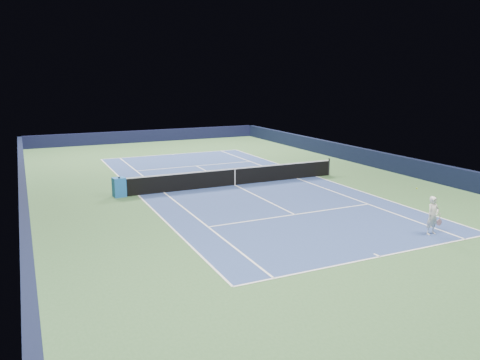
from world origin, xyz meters
name	(u,v)px	position (x,y,z in m)	size (l,w,h in m)	color
ground	(235,185)	(0.00, 0.00, 0.00)	(40.00, 40.00, 0.00)	#365C32
wall_far	(147,136)	(0.00, 19.82, 0.55)	(22.00, 0.35, 1.10)	black
wall_right	(384,161)	(10.82, 0.00, 0.55)	(0.35, 40.00, 1.10)	black
wall_left	(24,196)	(-10.82, 0.00, 0.55)	(0.35, 40.00, 1.10)	black
court_surface	(235,185)	(0.00, 0.00, 0.00)	(10.97, 23.77, 0.01)	navy
baseline_far	(172,154)	(0.00, 11.88, 0.01)	(10.97, 0.08, 0.00)	white
baseline_near	(380,257)	(0.00, -11.88, 0.01)	(10.97, 0.08, 0.00)	white
sideline_doubles_right	(316,176)	(5.49, 0.00, 0.01)	(0.08, 23.77, 0.00)	white
sideline_doubles_left	(138,195)	(-5.49, 0.00, 0.01)	(0.08, 23.77, 0.00)	white
sideline_singles_right	(297,178)	(4.12, 0.00, 0.01)	(0.08, 23.77, 0.00)	white
sideline_singles_left	(164,192)	(-4.12, 0.00, 0.01)	(0.08, 23.77, 0.00)	white
service_line_far	(196,166)	(0.00, 6.40, 0.01)	(8.23, 0.08, 0.00)	white
service_line_near	(295,215)	(0.00, -6.40, 0.01)	(8.23, 0.08, 0.00)	white
center_service_line	(235,185)	(0.00, 0.00, 0.01)	(0.08, 12.80, 0.00)	white
center_mark_far	(173,154)	(0.00, 11.73, 0.01)	(0.08, 0.30, 0.00)	white
center_mark_near	(377,255)	(0.00, -11.73, 0.01)	(0.08, 0.30, 0.00)	white
tennis_net	(235,176)	(0.00, 0.00, 0.50)	(12.90, 0.10, 1.07)	black
sponsor_cube	(119,187)	(-6.40, 0.15, 0.49)	(0.66, 0.61, 0.99)	#1D5FAF
tennis_player	(433,216)	(3.40, -10.92, 0.76)	(0.74, 1.22, 1.64)	silver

